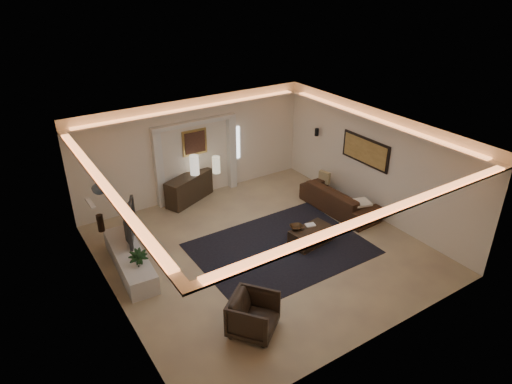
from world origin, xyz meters
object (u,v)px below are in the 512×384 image
console (189,188)px  sofa (339,199)px  coffee_table (311,236)px  armchair (253,315)px

console → sofa: size_ratio=0.66×
console → coffee_table: (1.53, -3.64, -0.20)m
sofa → console: bearing=47.0°
console → sofa: (3.23, -2.77, -0.06)m
sofa → armchair: bearing=117.9°
sofa → coffee_table: bearing=114.6°
sofa → armchair: (-4.50, -2.63, 0.04)m
console → armchair: (-1.27, -5.40, -0.02)m
console → coffee_table: console is taller
console → sofa: console is taller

